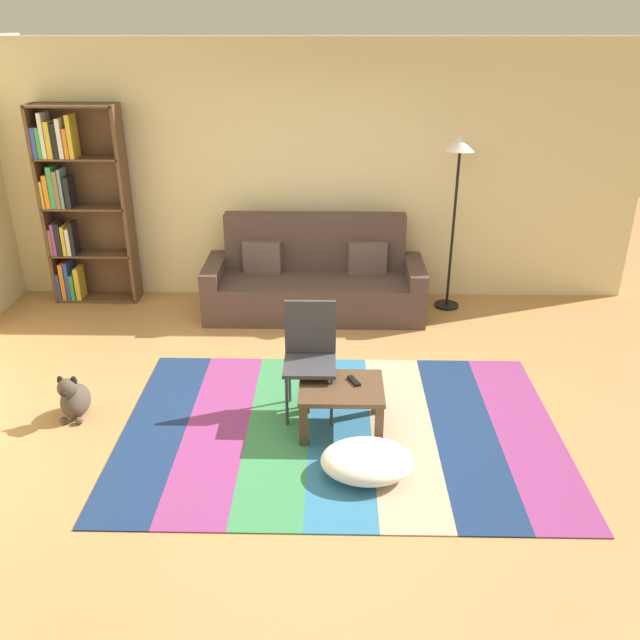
% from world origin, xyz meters
% --- Properties ---
extents(ground_plane, '(14.00, 14.00, 0.00)m').
position_xyz_m(ground_plane, '(0.00, 0.00, 0.00)').
color(ground_plane, '#B27F4C').
extents(back_wall, '(6.80, 0.10, 2.70)m').
position_xyz_m(back_wall, '(0.00, 2.55, 1.35)').
color(back_wall, beige).
rests_on(back_wall, ground_plane).
extents(rug, '(3.31, 2.25, 0.01)m').
position_xyz_m(rug, '(0.24, -0.23, 0.01)').
color(rug, navy).
rests_on(rug, ground_plane).
extents(couch, '(2.26, 0.80, 1.00)m').
position_xyz_m(couch, '(-0.02, 2.02, 0.34)').
color(couch, '#4C3833').
rests_on(couch, ground_plane).
extents(bookshelf, '(0.90, 0.28, 2.09)m').
position_xyz_m(bookshelf, '(-2.55, 2.31, 1.07)').
color(bookshelf, brown).
rests_on(bookshelf, ground_plane).
extents(coffee_table, '(0.63, 0.52, 0.37)m').
position_xyz_m(coffee_table, '(0.24, -0.20, 0.31)').
color(coffee_table, '#513826').
rests_on(coffee_table, rug).
extents(pouf, '(0.64, 0.51, 0.21)m').
position_xyz_m(pouf, '(0.42, -0.76, 0.11)').
color(pouf, white).
rests_on(pouf, rug).
extents(dog, '(0.22, 0.35, 0.40)m').
position_xyz_m(dog, '(-1.84, -0.07, 0.16)').
color(dog, '#473D33').
rests_on(dog, ground_plane).
extents(standing_lamp, '(0.32, 0.32, 1.81)m').
position_xyz_m(standing_lamp, '(1.41, 2.17, 1.51)').
color(standing_lamp, black).
rests_on(standing_lamp, ground_plane).
extents(tv_remote, '(0.10, 0.15, 0.02)m').
position_xyz_m(tv_remote, '(0.34, -0.14, 0.39)').
color(tv_remote, black).
rests_on(tv_remote, coffee_table).
extents(folding_chair, '(0.40, 0.40, 0.90)m').
position_xyz_m(folding_chair, '(0.00, 0.09, 0.53)').
color(folding_chair, '#38383D').
rests_on(folding_chair, ground_plane).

